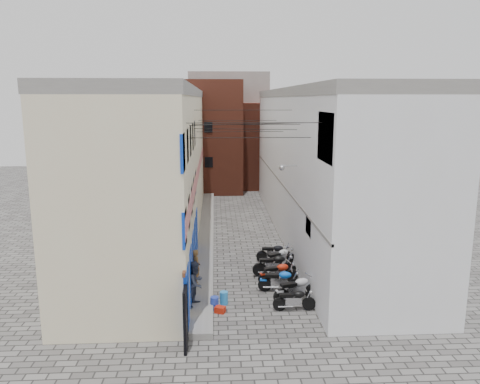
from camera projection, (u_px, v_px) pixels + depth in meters
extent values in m
plane|color=#4E4B49|center=(258.00, 339.00, 16.57)|extent=(90.00, 90.00, 0.00)
cube|color=slate|center=(206.00, 233.00, 29.17)|extent=(0.90, 26.00, 0.25)
cube|color=beige|center=(157.00, 168.00, 28.21)|extent=(5.00, 26.00, 8.50)
cube|color=#D67A78|center=(197.00, 172.00, 28.39)|extent=(0.10, 26.00, 0.80)
cube|color=#0C35B4|center=(192.00, 259.00, 20.98)|extent=(0.12, 10.20, 2.40)
cube|color=#0C35B4|center=(190.00, 171.00, 20.20)|extent=(0.10, 10.20, 4.00)
cube|color=slate|center=(154.00, 92.00, 27.33)|extent=(5.10, 26.00, 0.50)
cube|color=black|center=(186.00, 317.00, 15.83)|extent=(0.10, 1.20, 2.20)
cube|color=white|center=(320.00, 167.00, 28.74)|extent=(5.00, 26.00, 8.50)
cube|color=#0C35B4|center=(326.00, 137.00, 16.81)|extent=(0.10, 2.40, 1.80)
cube|color=white|center=(310.00, 226.00, 20.04)|extent=(0.08, 1.00, 0.70)
cylinder|color=#B2B2B7|center=(290.00, 166.00, 22.53)|extent=(0.80, 0.06, 0.06)
sphere|color=#B2B2B7|center=(282.00, 168.00, 22.53)|extent=(0.28, 0.28, 0.28)
cube|color=slate|center=(323.00, 92.00, 27.86)|extent=(5.10, 26.00, 0.50)
cube|color=slate|center=(280.00, 181.00, 28.78)|extent=(0.10, 26.00, 0.12)
cube|color=brown|center=(209.00, 136.00, 42.91)|extent=(6.00, 6.00, 10.00)
cube|color=brown|center=(261.00, 145.00, 45.33)|extent=(5.00, 6.00, 8.00)
cube|color=slate|center=(229.00, 127.00, 48.80)|extent=(8.00, 5.00, 11.00)
cube|color=black|center=(232.00, 182.00, 41.02)|extent=(2.00, 0.30, 2.40)
cylinder|color=black|center=(255.00, 123.00, 17.07)|extent=(5.20, 0.02, 0.02)
cylinder|color=black|center=(251.00, 138.00, 19.16)|extent=(5.20, 0.02, 0.02)
cylinder|color=black|center=(246.00, 125.00, 21.53)|extent=(5.20, 0.02, 0.02)
cylinder|color=black|center=(243.00, 110.00, 23.86)|extent=(5.20, 0.02, 0.02)
cylinder|color=black|center=(240.00, 132.00, 27.06)|extent=(5.20, 0.02, 0.02)
cylinder|color=black|center=(237.00, 121.00, 29.90)|extent=(5.20, 0.02, 0.02)
cylinder|color=black|center=(249.00, 124.00, 20.05)|extent=(5.65, 2.07, 0.02)
cylinder|color=black|center=(244.00, 129.00, 23.06)|extent=(5.80, 1.58, 0.02)
imported|color=brown|center=(196.00, 267.00, 20.68)|extent=(0.54, 0.68, 1.61)
imported|color=#313749|center=(196.00, 283.00, 18.63)|extent=(1.02, 1.10, 1.81)
cylinder|color=#2139A8|center=(214.00, 303.00, 18.84)|extent=(0.38, 0.38, 0.53)
cylinder|color=#2A87D2|center=(224.00, 298.00, 19.35)|extent=(0.36, 0.36, 0.53)
cube|color=#B6200D|center=(220.00, 310.00, 18.60)|extent=(0.49, 0.43, 0.25)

